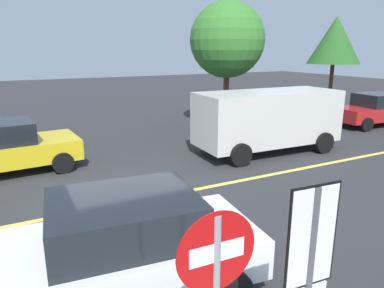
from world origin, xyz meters
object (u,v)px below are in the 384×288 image
at_px(stop_sign, 216,288).
at_px(white_van, 268,118).
at_px(car_red_crossing, 375,109).
at_px(tree_left_verge, 335,40).
at_px(car_white_approaching, 115,248).
at_px(car_yellow_mid_road, 5,147).
at_px(tree_right_verge, 227,40).
at_px(speed_limit_sign, 309,263).

relative_size(stop_sign, white_van, 0.44).
bearing_deg(car_red_crossing, tree_left_verge, 69.68).
relative_size(car_white_approaching, car_yellow_mid_road, 1.10).
distance_m(car_white_approaching, tree_left_verge, 19.81).
height_order(stop_sign, tree_right_verge, tree_right_verge).
height_order(speed_limit_sign, white_van, speed_limit_sign).
distance_m(car_white_approaching, car_yellow_mid_road, 7.13).
bearing_deg(white_van, tree_left_verge, 31.18).
bearing_deg(car_white_approaching, white_van, 36.54).
relative_size(stop_sign, car_red_crossing, 0.55).
xyz_separation_m(stop_sign, car_white_approaching, (-0.30, 2.39, -0.80)).
xyz_separation_m(car_red_crossing, car_yellow_mid_road, (-16.13, 0.43, 0.01)).
bearing_deg(tree_right_verge, stop_sign, -122.80).
bearing_deg(car_red_crossing, car_white_approaching, -155.97).
bearing_deg(stop_sign, car_yellow_mid_road, 100.49).
distance_m(white_van, car_yellow_mid_road, 8.67).
bearing_deg(speed_limit_sign, car_yellow_mid_road, 104.87).
bearing_deg(tree_left_verge, car_white_approaching, -146.42).
bearing_deg(speed_limit_sign, white_van, 53.09).
relative_size(stop_sign, car_white_approaching, 0.51).
distance_m(speed_limit_sign, tree_left_verge, 20.40).
bearing_deg(stop_sign, car_red_crossing, 31.84).
distance_m(stop_sign, white_van, 10.16).
distance_m(car_red_crossing, car_yellow_mid_road, 16.14).
xyz_separation_m(car_yellow_mid_road, tree_right_verge, (9.48, 2.65, 3.24)).
distance_m(white_van, car_white_approaching, 8.77).
bearing_deg(car_red_crossing, white_van, -170.07).
bearing_deg(car_red_crossing, stop_sign, -148.16).
bearing_deg(tree_right_verge, tree_left_verge, 8.06).
xyz_separation_m(car_white_approaching, car_yellow_mid_road, (-1.44, 6.99, -0.00)).
distance_m(white_van, tree_left_verge, 11.17).
bearing_deg(tree_left_verge, tree_right_verge, -171.94).
relative_size(speed_limit_sign, tree_left_verge, 0.46).
bearing_deg(tree_left_verge, speed_limit_sign, -138.38).
distance_m(car_red_crossing, tree_left_verge, 5.63).
height_order(car_red_crossing, tree_left_verge, tree_left_verge).
bearing_deg(car_yellow_mid_road, car_white_approaching, -78.38).
xyz_separation_m(white_van, car_yellow_mid_road, (-8.47, 1.77, -0.48)).
bearing_deg(car_white_approaching, stop_sign, -82.84).
xyz_separation_m(car_white_approaching, tree_left_verge, (16.27, 10.80, 3.33)).
bearing_deg(car_white_approaching, car_red_crossing, 24.03).
bearing_deg(stop_sign, tree_left_verge, 39.55).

